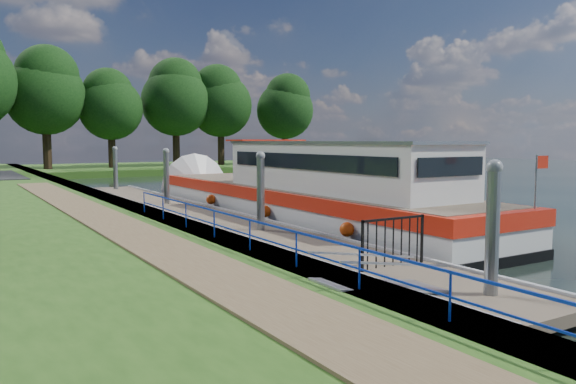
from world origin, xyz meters
TOP-DOWN VIEW (x-y plane):
  - ground at (0.00, 0.00)m, footprint 160.00×160.00m
  - bank_edge at (-2.55, 15.00)m, footprint 1.10×90.00m
  - far_bank at (12.00, 52.00)m, footprint 60.00×18.00m
  - footpath at (-4.40, 8.00)m, footprint 1.60×40.00m
  - blue_fence at (-2.75, 3.00)m, footprint 0.04×18.04m
  - pontoon at (0.00, 13.00)m, footprint 2.50×30.00m
  - mooring_piles at (0.00, 13.00)m, footprint 0.30×27.30m
  - gangway at (-1.85, 0.50)m, footprint 2.58×1.00m
  - gate_panel at (-0.00, 2.20)m, footprint 1.85×0.05m
  - barge at (3.60, 12.27)m, footprint 4.36×21.15m
  - horizon_trees at (-1.61, 48.68)m, footprint 54.38×10.03m

SIDE VIEW (x-z plane):
  - ground at x=0.00m, z-range 0.00..0.00m
  - pontoon at x=0.00m, z-range -0.10..0.46m
  - far_bank at x=12.00m, z-range 0.00..0.60m
  - bank_edge at x=-2.55m, z-range 0.00..0.78m
  - gangway at x=-1.85m, z-range 0.16..1.09m
  - footpath at x=-4.40m, z-range 0.78..0.83m
  - barge at x=3.60m, z-range -1.30..3.48m
  - gate_panel at x=0.00m, z-range 0.57..1.72m
  - mooring_piles at x=0.00m, z-range -0.50..3.05m
  - blue_fence at x=-2.75m, z-range 0.95..1.67m
  - horizon_trees at x=-1.61m, z-range 1.51..14.38m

